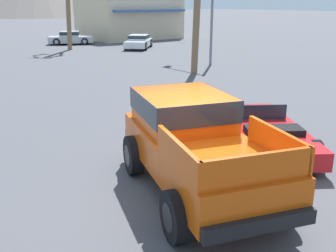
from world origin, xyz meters
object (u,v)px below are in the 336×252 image
parked_car_white (139,41)px  orange_pickup_truck (193,139)px  parked_car_silver (71,38)px  traffic_light_main (196,3)px  red_convertible_car (264,132)px

parked_car_white → orange_pickup_truck: bearing=103.4°
parked_car_silver → parked_car_white: 7.44m
parked_car_silver → traffic_light_main: traffic_light_main is taller
traffic_light_main → red_convertible_car: bearing=145.9°
orange_pickup_truck → parked_car_silver: orange_pickup_truck is taller
orange_pickup_truck → parked_car_silver: bearing=89.0°
parked_car_white → traffic_light_main: bearing=124.2°
red_convertible_car → parked_car_silver: parked_car_silver is taller
parked_car_silver → traffic_light_main: 16.16m
orange_pickup_truck → traffic_light_main: size_ratio=0.98×
parked_car_silver → parked_car_white: (3.14, -6.74, -0.02)m
red_convertible_car → parked_car_white: parked_car_white is taller
orange_pickup_truck → parked_car_silver: 31.23m
orange_pickup_truck → red_convertible_car: (3.20, 0.74, -0.69)m
orange_pickup_truck → traffic_light_main: (11.96, 13.67, 2.63)m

